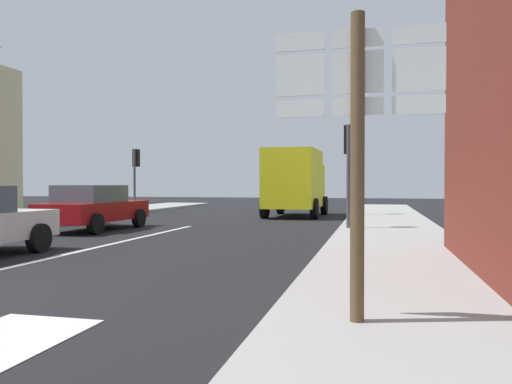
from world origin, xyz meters
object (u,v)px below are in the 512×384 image
Objects in this scene: traffic_light_far_right at (357,163)px; route_sign_post at (358,134)px; traffic_light_near_right at (349,153)px; delivery_truck at (295,181)px; sedan_far at (94,207)px; traffic_light_far_left at (136,166)px.

route_sign_post is at bearing -87.99° from traffic_light_far_right.
traffic_light_near_right reaches higher than route_sign_post.
delivery_truck is 7.56m from traffic_light_near_right.
delivery_truck is (5.34, 8.32, 0.89)m from sedan_far.
delivery_truck is 1.53× the size of traffic_light_far_left.
route_sign_post is (8.75, -9.67, 1.24)m from sedan_far.
sedan_far is 9.77m from traffic_light_far_left.
traffic_light_far_right is (0.00, 7.13, -0.02)m from traffic_light_near_right.
delivery_truck is 18.31m from route_sign_post.
delivery_truck is at bearing -176.91° from traffic_light_far_right.
traffic_light_far_left is at bearing 122.19° from route_sign_post.
traffic_light_far_right reaches higher than traffic_light_far_left.
delivery_truck is at bearing 100.74° from route_sign_post.
traffic_light_far_right reaches higher than sedan_far.
sedan_far is 1.26× the size of traffic_light_near_right.
traffic_light_near_right is at bearing -90.00° from traffic_light_far_right.
sedan_far is at bearing -133.77° from traffic_light_far_right.
route_sign_post is 0.97× the size of traffic_light_far_left.
route_sign_post is 0.96× the size of traffic_light_far_right.
traffic_light_near_right reaches higher than delivery_truck.
traffic_light_near_right is at bearing 9.33° from sedan_far.
route_sign_post is 18.15m from traffic_light_far_right.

